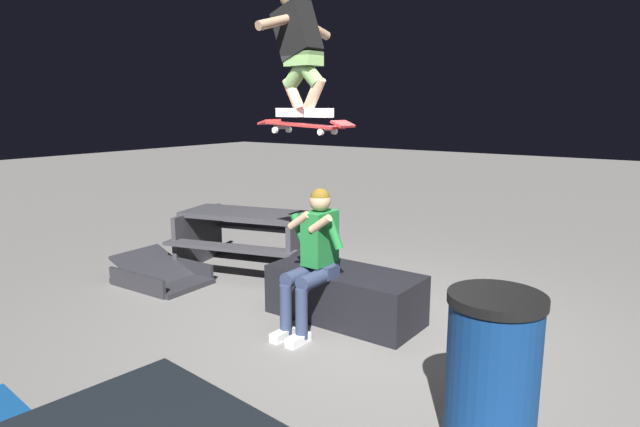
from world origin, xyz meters
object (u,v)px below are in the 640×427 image
object	(u,v)px
person_sitting_on_ledge	(313,253)
kicker_ramp	(162,277)
picnic_table_back	(250,231)
trash_bin	(492,370)
ledge_box_main	(345,295)
skater_airborne	(299,46)
skateboard	(304,125)

from	to	relation	value
person_sitting_on_ledge	kicker_ramp	size ratio (longest dim) A/B	1.26
kicker_ramp	picnic_table_back	bearing A→B (deg)	-114.27
trash_bin	person_sitting_on_ledge	bearing A→B (deg)	-22.56
picnic_table_back	trash_bin	bearing A→B (deg)	152.84
ledge_box_main	skater_airborne	world-z (taller)	skater_airborne
ledge_box_main	trash_bin	distance (m)	2.18
skater_airborne	trash_bin	bearing A→B (deg)	158.20
person_sitting_on_ledge	skateboard	distance (m)	1.16
skater_airborne	trash_bin	xyz separation A→B (m)	(-2.10, 0.84, -2.10)
person_sitting_on_ledge	skateboard	world-z (taller)	skateboard
person_sitting_on_ledge	kicker_ramp	world-z (taller)	person_sitting_on_ledge
trash_bin	ledge_box_main	bearing A→B (deg)	-33.16
picnic_table_back	kicker_ramp	bearing A→B (deg)	65.73
skater_airborne	person_sitting_on_ledge	bearing A→B (deg)	166.67
skateboard	kicker_ramp	distance (m)	2.81
ledge_box_main	trash_bin	size ratio (longest dim) A/B	1.55
picnic_table_back	trash_bin	distance (m)	4.16
ledge_box_main	picnic_table_back	xyz separation A→B (m)	(1.89, -0.72, 0.25)
ledge_box_main	trash_bin	bearing A→B (deg)	146.84
person_sitting_on_ledge	ledge_box_main	bearing A→B (deg)	-104.81
skateboard	trash_bin	xyz separation A→B (m)	(-2.04, 0.83, -1.41)
ledge_box_main	picnic_table_back	bearing A→B (deg)	-20.73
person_sitting_on_ledge	picnic_table_back	xyz separation A→B (m)	(1.79, -1.10, -0.24)
ledge_box_main	skateboard	size ratio (longest dim) A/B	1.46
skater_airborne	picnic_table_back	bearing A→B (deg)	-33.44
skater_airborne	kicker_ramp	size ratio (longest dim) A/B	1.06
ledge_box_main	kicker_ramp	world-z (taller)	ledge_box_main
ledge_box_main	skater_airborne	bearing A→B (deg)	50.59
person_sitting_on_ledge	trash_bin	size ratio (longest dim) A/B	1.37
picnic_table_back	trash_bin	world-z (taller)	trash_bin
kicker_ramp	trash_bin	xyz separation A→B (m)	(-4.17, 0.86, 0.42)
person_sitting_on_ledge	kicker_ramp	distance (m)	2.36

